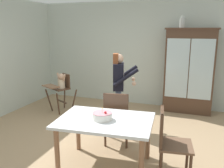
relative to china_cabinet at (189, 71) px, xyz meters
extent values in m
plane|color=tan|center=(-1.43, -2.37, -1.02)|extent=(6.24, 6.24, 0.00)
cube|color=beige|center=(-1.43, 0.26, 0.33)|extent=(5.32, 0.06, 2.70)
cube|color=#4C3323|center=(0.00, 0.00, -0.03)|extent=(1.12, 0.42, 1.98)
cube|color=#4C3323|center=(0.00, 0.00, 0.98)|extent=(1.18, 0.48, 0.04)
cube|color=silver|center=(-0.26, -0.21, 0.07)|extent=(0.51, 0.01, 1.39)
cube|color=silver|center=(0.26, -0.21, 0.07)|extent=(0.51, 0.01, 1.39)
cube|color=#4C3323|center=(0.00, 0.00, 0.07)|extent=(1.04, 0.36, 0.02)
cylinder|color=#B2B7B2|center=(-0.22, 0.00, 1.11)|extent=(0.13, 0.13, 0.22)
cylinder|color=#B2B7B2|center=(-0.22, 0.00, 1.25)|extent=(0.07, 0.07, 0.05)
cylinder|color=#4C3323|center=(-3.20, -1.13, -0.74)|extent=(0.18, 0.09, 0.56)
cylinder|color=#4C3323|center=(-2.81, -1.34, -0.74)|extent=(0.09, 0.18, 0.56)
cylinder|color=#4C3323|center=(-2.99, -0.75, -0.74)|extent=(0.09, 0.18, 0.56)
cylinder|color=#4C3323|center=(-2.60, -0.95, -0.74)|extent=(0.18, 0.09, 0.56)
cube|color=#4C3323|center=(-2.90, -1.04, -0.76)|extent=(0.39, 0.23, 0.02)
cube|color=#4C3323|center=(-2.90, -1.04, -0.44)|extent=(0.46, 0.46, 0.02)
cube|color=#4C3323|center=(-2.83, -0.91, -0.26)|extent=(0.28, 0.17, 0.34)
cube|color=brown|center=(-3.03, -1.28, -0.34)|extent=(0.50, 0.42, 0.02)
cylinder|color=beige|center=(-2.89, -1.03, -0.32)|extent=(0.17, 0.17, 0.22)
sphere|color=tan|center=(-2.89, -1.03, -0.14)|extent=(0.15, 0.15, 0.15)
cylinder|color=tan|center=(-3.02, -0.96, -0.15)|extent=(0.11, 0.08, 0.17)
cylinder|color=tan|center=(-2.77, -1.09, -0.15)|extent=(0.11, 0.08, 0.17)
cylinder|color=#3D4C6B|center=(-1.24, -1.61, -0.61)|extent=(0.11, 0.11, 0.82)
cylinder|color=#3D4C6B|center=(-1.29, -1.45, -0.61)|extent=(0.11, 0.11, 0.82)
cube|color=black|center=(-1.27, -1.53, 0.06)|extent=(0.29, 0.40, 0.52)
cube|color=white|center=(-1.17, -1.50, 0.06)|extent=(0.02, 0.06, 0.49)
sphere|color=tan|center=(-1.27, -1.53, 0.41)|extent=(0.19, 0.19, 0.19)
cube|color=brown|center=(-1.32, -1.55, 0.29)|extent=(0.15, 0.22, 0.44)
cylinder|color=black|center=(-1.07, -1.68, 0.08)|extent=(0.49, 0.21, 0.37)
sphere|color=tan|center=(-0.92, -1.64, -0.03)|extent=(0.08, 0.08, 0.08)
cylinder|color=black|center=(-1.19, -1.30, 0.08)|extent=(0.49, 0.21, 0.37)
sphere|color=tan|center=(-1.04, -1.25, -0.03)|extent=(0.08, 0.08, 0.08)
cube|color=silver|center=(-1.00, -2.93, -0.30)|extent=(1.42, 1.05, 0.04)
cylinder|color=brown|center=(-1.54, -3.36, -0.67)|extent=(0.07, 0.07, 0.70)
cylinder|color=brown|center=(-0.39, -3.25, -0.67)|extent=(0.07, 0.07, 0.70)
cylinder|color=brown|center=(-1.61, -2.61, -0.67)|extent=(0.07, 0.07, 0.70)
cylinder|color=brown|center=(-0.46, -2.51, -0.67)|extent=(0.07, 0.07, 0.70)
cylinder|color=white|center=(-1.03, -2.96, -0.23)|extent=(0.28, 0.28, 0.10)
cylinder|color=pink|center=(-1.03, -2.96, -0.17)|extent=(0.27, 0.27, 0.01)
cylinder|color=#F2E5CC|center=(-1.03, -2.96, -0.14)|extent=(0.01, 0.01, 0.06)
cone|color=yellow|center=(-1.03, -2.96, -0.10)|extent=(0.02, 0.02, 0.02)
sphere|color=red|center=(-0.97, -3.00, -0.15)|extent=(0.04, 0.04, 0.04)
cylinder|color=#4C3323|center=(-0.92, -1.94, -0.79)|extent=(0.04, 0.04, 0.45)
cylinder|color=#4C3323|center=(-1.29, -2.00, -0.79)|extent=(0.04, 0.04, 0.45)
cylinder|color=#4C3323|center=(-0.86, -2.30, -0.79)|extent=(0.04, 0.04, 0.45)
cylinder|color=#4C3323|center=(-1.22, -2.37, -0.79)|extent=(0.04, 0.04, 0.45)
cube|color=brown|center=(-1.07, -2.15, -0.55)|extent=(0.51, 0.51, 0.03)
cube|color=#4C3323|center=(-1.04, -2.35, -0.30)|extent=(0.42, 0.11, 0.48)
cylinder|color=#4C3323|center=(-0.85, -2.32, -0.30)|extent=(0.03, 0.03, 0.48)
cylinder|color=#4C3323|center=(-1.23, -2.38, -0.30)|extent=(0.03, 0.03, 0.48)
cylinder|color=#4C3323|center=(0.14, -2.63, -0.79)|extent=(0.04, 0.04, 0.45)
cylinder|color=#4C3323|center=(-0.17, -3.05, -0.79)|extent=(0.04, 0.04, 0.45)
cylinder|color=#4C3323|center=(-0.22, -2.69, -0.79)|extent=(0.04, 0.04, 0.45)
cube|color=brown|center=(-0.01, -2.84, -0.55)|extent=(0.50, 0.50, 0.03)
cube|color=#4C3323|center=(-0.21, -2.87, -0.30)|extent=(0.10, 0.42, 0.48)
cylinder|color=#4C3323|center=(-0.18, -3.06, -0.30)|extent=(0.03, 0.03, 0.48)
cylinder|color=#4C3323|center=(-0.24, -2.68, -0.30)|extent=(0.03, 0.03, 0.48)
camera|label=1|loc=(0.18, -5.91, 0.98)|focal=38.29mm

